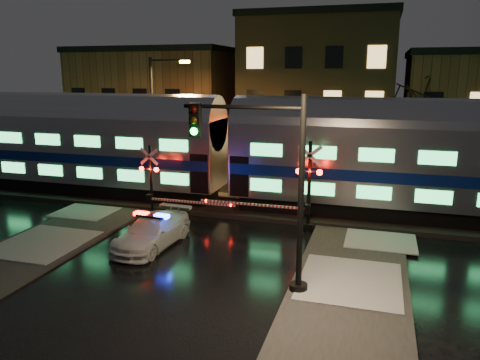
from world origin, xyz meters
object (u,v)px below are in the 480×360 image
crossing_signal_right (301,194)px  streetlight (156,112)px  traffic_light (269,190)px  police_car (152,231)px  crossing_signal_left (157,188)px

crossing_signal_right → streetlight: 12.98m
crossing_signal_right → traffic_light: traffic_light is taller
police_car → traffic_light: traffic_light is taller
crossing_signal_left → streetlight: size_ratio=0.63×
crossing_signal_right → streetlight: size_ratio=0.73×
police_car → streetlight: bearing=118.9°
traffic_light → streetlight: 17.06m
crossing_signal_right → police_car: bearing=-145.5°
crossing_signal_left → streetlight: 8.13m
police_car → crossing_signal_right: crossing_signal_right is taller
police_car → traffic_light: size_ratio=0.70×
crossing_signal_right → traffic_light: size_ratio=0.90×
crossing_signal_right → crossing_signal_left: (-7.45, -0.01, -0.24)m
crossing_signal_left → traffic_light: traffic_light is taller
traffic_light → police_car: bearing=149.0°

